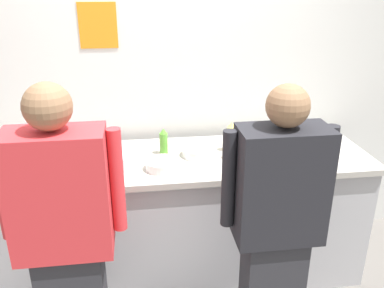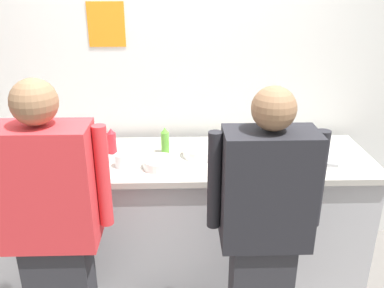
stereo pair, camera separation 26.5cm
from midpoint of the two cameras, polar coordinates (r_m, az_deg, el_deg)
wall_back at (r=3.06m, az=-5.87°, el=11.49°), size 4.14×0.11×2.99m
prep_counter at (r=2.97m, az=-4.68°, el=-10.22°), size 2.64×0.74×0.94m
chef_near_left at (r=2.19m, az=-20.72°, el=-12.18°), size 0.61×0.24×1.65m
chef_center at (r=2.21m, az=8.39°, el=-11.20°), size 0.59×0.24×1.61m
plate_stack_front at (r=2.76m, az=-1.68°, el=-1.11°), size 0.24×0.24×0.06m
plate_stack_rear at (r=2.58m, az=-7.08°, el=-2.97°), size 0.21×0.21×0.06m
mixing_bowl_steel at (r=2.81m, az=-23.31°, el=-1.92°), size 0.40×0.40×0.12m
sheet_tray at (r=2.91m, az=11.49°, el=-0.70°), size 0.57×0.44×0.02m
squeeze_bottle_primary at (r=2.81m, az=-14.18°, el=-0.13°), size 0.06×0.06×0.18m
squeeze_bottle_secondary at (r=2.81m, az=2.84°, el=0.90°), size 0.06×0.06×0.21m
squeeze_bottle_spare at (r=2.78m, az=-6.73°, el=0.24°), size 0.06×0.06×0.19m
ramekin_red_sauce at (r=2.72m, az=2.42°, el=-1.59°), size 0.08×0.08×0.04m
ramekin_green_sauce at (r=3.07m, az=-26.23°, el=-1.21°), size 0.09×0.09×0.04m
deli_cup at (r=2.61m, az=-12.49°, el=-2.76°), size 0.09×0.09×0.09m
chefs_knife at (r=2.78m, az=4.92°, el=-1.53°), size 0.27×0.03×0.02m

